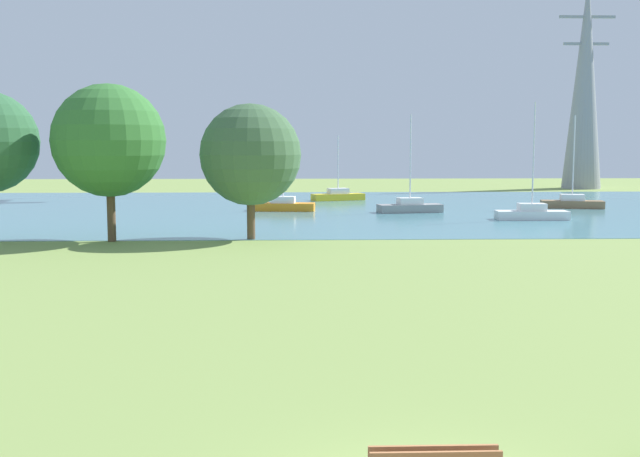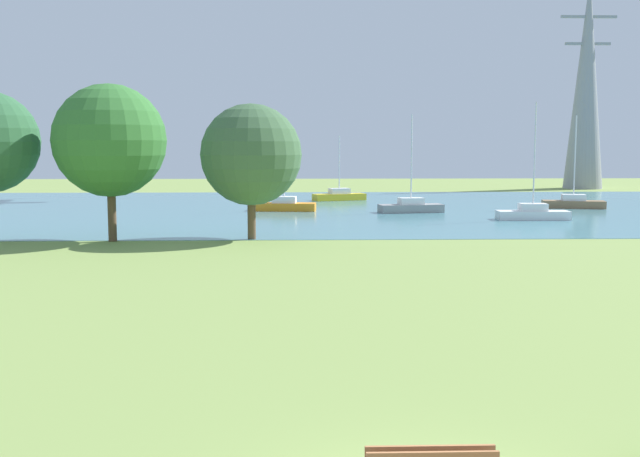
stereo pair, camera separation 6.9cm
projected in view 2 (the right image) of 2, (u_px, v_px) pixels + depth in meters
name	position (u px, v px, depth m)	size (l,w,h in m)	color
ground_plane	(339.00, 264.00, 32.12)	(160.00, 160.00, 0.00)	#7F994C
water_surface	(319.00, 208.00, 59.93)	(140.00, 40.00, 0.02)	teal
sailboat_orange	(284.00, 205.00, 57.51)	(4.94, 2.02, 6.35)	orange
sailboat_yellow	(339.00, 196.00, 68.29)	(5.03, 2.99, 5.86)	yellow
sailboat_gray	(411.00, 206.00, 56.15)	(4.99, 2.34, 7.28)	gray
sailboat_brown	(573.00, 202.00, 59.91)	(5.00, 2.42, 7.36)	brown
sailboat_white	(533.00, 213.00, 50.72)	(4.85, 1.68, 7.89)	white
tree_west_far	(110.00, 141.00, 38.98)	(5.89, 5.89, 8.24)	brown
tree_east_far	(251.00, 155.00, 39.85)	(5.42, 5.42, 7.26)	brown
electricity_pylon	(586.00, 82.00, 85.66)	(6.40, 4.40, 24.36)	gray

